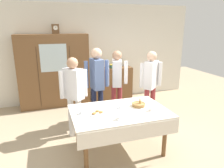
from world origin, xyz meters
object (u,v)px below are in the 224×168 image
at_px(bookshelf_low, 112,83).
at_px(bread_basket, 139,104).
at_px(tea_cup_back_edge, 151,110).
at_px(spoon_mid_right, 137,114).
at_px(tea_cup_center, 121,107).
at_px(dining_table, 120,117).
at_px(pastry_plate, 97,113).
at_px(spoon_near_left, 149,116).
at_px(mantel_clock, 55,29).
at_px(tea_cup_front_edge, 118,118).
at_px(person_behind_table_left, 151,80).
at_px(wall_cabinet, 54,71).
at_px(person_by_cabinet, 74,90).
at_px(book_stack, 112,66).
at_px(person_behind_table_right, 117,78).
at_px(person_near_right_end, 97,80).
at_px(tea_cup_near_left, 82,112).

xyz_separation_m(bookshelf_low, bread_basket, (-0.34, -2.53, 0.32)).
distance_m(tea_cup_back_edge, bread_basket, 0.28).
bearing_deg(spoon_mid_right, tea_cup_center, 121.31).
distance_m(bookshelf_low, bread_basket, 2.57).
height_order(dining_table, pastry_plate, pastry_plate).
bearing_deg(pastry_plate, spoon_near_left, -23.24).
height_order(mantel_clock, tea_cup_center, mantel_clock).
distance_m(tea_cup_front_edge, person_behind_table_left, 1.73).
bearing_deg(wall_cabinet, tea_cup_center, -69.04).
relative_size(tea_cup_back_edge, person_behind_table_left, 0.08).
bearing_deg(person_by_cabinet, tea_cup_front_edge, -65.69).
height_order(wall_cabinet, person_behind_table_left, wall_cabinet).
distance_m(mantel_clock, book_stack, 1.85).
distance_m(tea_cup_front_edge, bread_basket, 0.67).
distance_m(book_stack, spoon_near_left, 2.99).
bearing_deg(wall_cabinet, person_by_cabinet, -81.70).
height_order(mantel_clock, person_by_cabinet, mantel_clock).
bearing_deg(person_behind_table_right, person_near_right_end, -155.22).
xyz_separation_m(dining_table, person_by_cabinet, (-0.64, 0.80, 0.29)).
relative_size(bread_basket, person_near_right_end, 0.14).
distance_m(mantel_clock, bookshelf_low, 2.18).
bearing_deg(bookshelf_low, tea_cup_near_left, -117.77).
bearing_deg(person_by_cabinet, spoon_near_left, -48.18).
distance_m(dining_table, tea_cup_center, 0.18).
bearing_deg(wall_cabinet, person_near_right_end, -61.98).
bearing_deg(person_near_right_end, person_behind_table_left, -8.52).
xyz_separation_m(tea_cup_center, person_by_cabinet, (-0.69, 0.69, 0.16)).
xyz_separation_m(tea_cup_back_edge, tea_cup_center, (-0.43, 0.26, 0.00)).
distance_m(bread_basket, spoon_near_left, 0.43).
distance_m(tea_cup_back_edge, tea_cup_center, 0.50).
relative_size(book_stack, tea_cup_back_edge, 1.46).
distance_m(tea_cup_near_left, tea_cup_center, 0.67).
distance_m(tea_cup_near_left, person_by_cabinet, 0.74).
bearing_deg(person_near_right_end, tea_cup_near_left, -116.30).
relative_size(tea_cup_front_edge, spoon_mid_right, 1.09).
distance_m(tea_cup_back_edge, spoon_near_left, 0.20).
bearing_deg(tea_cup_near_left, tea_cup_center, 2.10).
bearing_deg(tea_cup_near_left, bread_basket, 1.41).
bearing_deg(spoon_mid_right, wall_cabinet, 112.13).
xyz_separation_m(book_stack, tea_cup_front_edge, (-0.87, -2.94, -0.21)).
height_order(wall_cabinet, person_behind_table_right, wall_cabinet).
xyz_separation_m(dining_table, pastry_plate, (-0.38, 0.01, 0.11)).
height_order(person_behind_table_right, person_by_cabinet, person_behind_table_right).
distance_m(person_behind_table_right, person_near_right_end, 0.58).
bearing_deg(dining_table, bread_basket, 16.07).
xyz_separation_m(tea_cup_center, person_behind_table_right, (0.36, 1.24, 0.18)).
bearing_deg(person_behind_table_right, book_stack, 76.33).
xyz_separation_m(wall_cabinet, spoon_mid_right, (1.13, -2.77, -0.20)).
height_order(mantel_clock, bookshelf_low, mantel_clock).
height_order(spoon_near_left, person_near_right_end, person_near_right_end).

